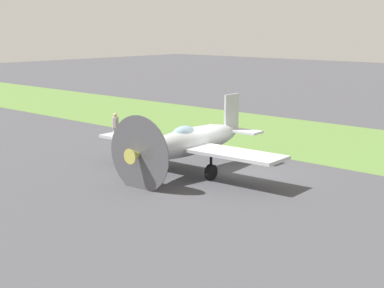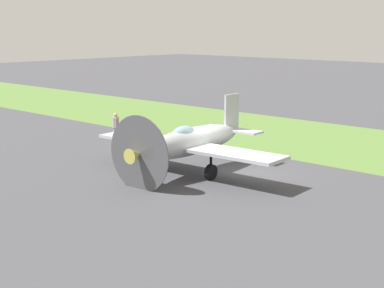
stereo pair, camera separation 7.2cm
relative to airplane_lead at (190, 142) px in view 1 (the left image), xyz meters
name	(u,v)px [view 1 (the left image)]	position (x,y,z in m)	size (l,w,h in m)	color
ground_plane	(235,174)	(-1.67, -1.17, -1.44)	(160.00, 160.00, 0.00)	#424247
grass_verge	(340,143)	(-1.67, -10.85, -1.43)	(120.00, 11.00, 0.01)	#567A38
airplane_lead	(190,142)	(0.00, 0.00, 0.00)	(9.64, 7.62, 3.43)	#B2B7BC
ground_crew_chief	(115,127)	(7.65, -2.12, -0.52)	(0.54, 0.41, 1.73)	#9E998E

